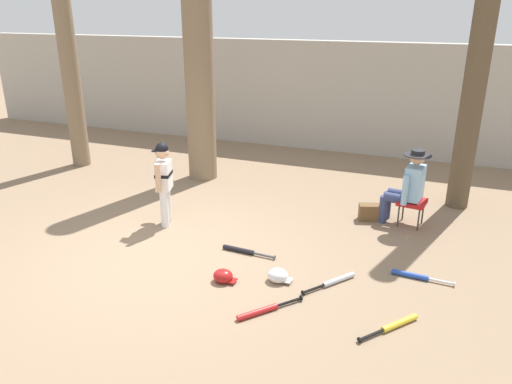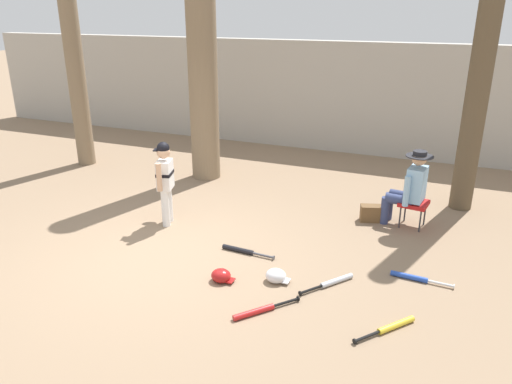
# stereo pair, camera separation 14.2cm
# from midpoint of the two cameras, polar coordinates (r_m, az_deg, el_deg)

# --- Properties ---
(ground_plane) EXTENTS (60.00, 60.00, 0.00)m
(ground_plane) POSITION_cam_midpoint_polar(r_m,az_deg,el_deg) (6.80, -10.62, -7.40)
(ground_plane) COLOR #897056
(concrete_back_wall) EXTENTS (18.00, 0.36, 2.46)m
(concrete_back_wall) POSITION_cam_midpoint_polar(r_m,az_deg,el_deg) (11.79, 5.56, 11.18)
(concrete_back_wall) COLOR #ADA89E
(concrete_back_wall) RESTS_ON ground
(tree_near_player) EXTENTS (0.90, 0.90, 5.25)m
(tree_near_player) POSITION_cam_midpoint_polar(r_m,az_deg,el_deg) (9.35, -5.78, 14.47)
(tree_near_player) COLOR #7F6B51
(tree_near_player) RESTS_ON ground
(tree_behind_spectator) EXTENTS (0.55, 0.55, 5.00)m
(tree_behind_spectator) POSITION_cam_midpoint_polar(r_m,az_deg,el_deg) (8.46, 25.08, 12.42)
(tree_behind_spectator) COLOR brown
(tree_behind_spectator) RESTS_ON ground
(young_ballplayer) EXTENTS (0.43, 0.56, 1.31)m
(young_ballplayer) POSITION_cam_midpoint_polar(r_m,az_deg,el_deg) (7.52, -10.01, 1.63)
(young_ballplayer) COLOR white
(young_ballplayer) RESTS_ON ground
(folding_stool) EXTENTS (0.45, 0.45, 0.41)m
(folding_stool) POSITION_cam_midpoint_polar(r_m,az_deg,el_deg) (7.82, 18.35, -1.37)
(folding_stool) COLOR red
(folding_stool) RESTS_ON ground
(seated_spectator) EXTENTS (0.68, 0.54, 1.20)m
(seated_spectator) POSITION_cam_midpoint_polar(r_m,az_deg,el_deg) (7.74, 17.87, 0.66)
(seated_spectator) COLOR navy
(seated_spectator) RESTS_ON ground
(handbag_beside_stool) EXTENTS (0.38, 0.27, 0.26)m
(handbag_beside_stool) POSITION_cam_midpoint_polar(r_m,az_deg,el_deg) (7.92, 13.76, -2.42)
(handbag_beside_stool) COLOR brown
(handbag_beside_stool) RESTS_ON ground
(tree_far_left) EXTENTS (0.54, 0.54, 5.07)m
(tree_far_left) POSITION_cam_midpoint_polar(r_m,az_deg,el_deg) (10.79, -20.04, 14.71)
(tree_far_left) COLOR #7F6B51
(tree_far_left) RESTS_ON ground
(bat_aluminum_silver) EXTENTS (0.52, 0.68, 0.07)m
(bat_aluminum_silver) POSITION_cam_midpoint_polar(r_m,az_deg,el_deg) (6.13, 9.56, -10.27)
(bat_aluminum_silver) COLOR #B7BCC6
(bat_aluminum_silver) RESTS_ON ground
(bat_red_barrel) EXTENTS (0.58, 0.67, 0.07)m
(bat_red_barrel) POSITION_cam_midpoint_polar(r_m,az_deg,el_deg) (5.55, 1.11, -13.60)
(bat_red_barrel) COLOR red
(bat_red_barrel) RESTS_ON ground
(bat_black_composite) EXTENTS (0.78, 0.11, 0.07)m
(bat_black_composite) POSITION_cam_midpoint_polar(r_m,az_deg,el_deg) (6.77, -1.04, -6.81)
(bat_black_composite) COLOR black
(bat_black_composite) RESTS_ON ground
(bat_blue_youth) EXTENTS (0.76, 0.11, 0.07)m
(bat_blue_youth) POSITION_cam_midpoint_polar(r_m,az_deg,el_deg) (6.46, 18.49, -9.43)
(bat_blue_youth) COLOR #2347AD
(bat_blue_youth) RESTS_ON ground
(bat_yellow_trainer) EXTENTS (0.55, 0.67, 0.07)m
(bat_yellow_trainer) POSITION_cam_midpoint_polar(r_m,az_deg,el_deg) (5.51, 16.20, -14.80)
(bat_yellow_trainer) COLOR yellow
(bat_yellow_trainer) RESTS_ON ground
(batting_helmet_red) EXTENTS (0.29, 0.22, 0.17)m
(batting_helmet_red) POSITION_cam_midpoint_polar(r_m,az_deg,el_deg) (6.11, -3.39, -9.68)
(batting_helmet_red) COLOR #A81919
(batting_helmet_red) RESTS_ON ground
(batting_helmet_white) EXTENTS (0.30, 0.23, 0.17)m
(batting_helmet_white) POSITION_cam_midpoint_polar(r_m,az_deg,el_deg) (6.10, 3.02, -9.70)
(batting_helmet_white) COLOR silver
(batting_helmet_white) RESTS_ON ground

